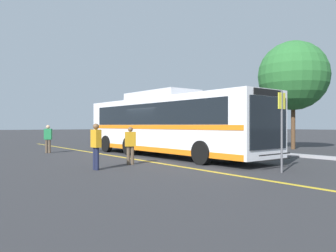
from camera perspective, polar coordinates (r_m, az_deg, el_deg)
ground_plane at (r=17.57m, az=-2.11°, el=-5.19°), size 220.00×220.00×0.00m
lane_strip_0 at (r=16.02m, az=-6.33°, el=-5.69°), size 32.21×0.20×0.01m
curb_strip at (r=20.72m, az=11.45°, el=-4.17°), size 40.21×0.36×0.15m
transit_bus at (r=17.17m, az=-0.04°, el=0.49°), size 12.59×3.01×3.43m
parked_car_0 at (r=28.87m, az=-7.58°, el=-1.61°), size 4.36×1.92×1.45m
parked_car_1 at (r=24.12m, az=-0.95°, el=-2.16°), size 4.22×2.08×1.27m
pedestrian_0 at (r=13.58m, az=-6.57°, el=-3.03°), size 0.34×0.47×1.56m
pedestrian_1 at (r=12.21m, az=-12.44°, el=-2.99°), size 0.43×0.25×1.70m
pedestrian_2 at (r=20.41m, az=-20.17°, el=-1.85°), size 0.41×0.47×1.64m
bus_stop_sign at (r=11.87m, az=19.19°, el=0.71°), size 0.07×0.40×2.80m
tree_0 at (r=24.01m, az=20.97°, el=8.15°), size 4.68×4.68×7.33m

